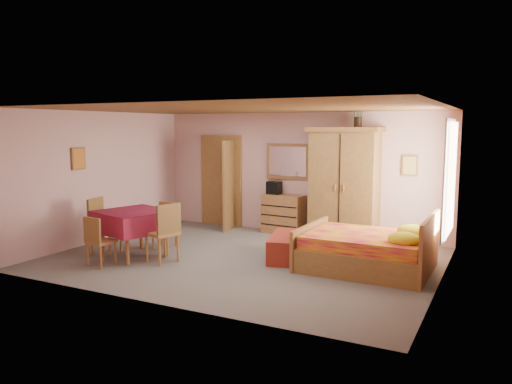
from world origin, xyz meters
The scene contains 23 objects.
floor centered at (0.00, 0.00, 0.00)m, with size 6.50×6.50×0.00m, color slate.
ceiling centered at (0.00, 0.00, 2.60)m, with size 6.50×6.50×0.00m, color brown.
wall_back centered at (0.00, 2.50, 1.30)m, with size 6.50×0.10×2.60m, color #D29E98.
wall_front centered at (0.00, -2.50, 1.30)m, with size 6.50×0.10×2.60m, color #D29E98.
wall_left centered at (-3.25, 0.00, 1.30)m, with size 0.10×5.00×2.60m, color #D29E98.
wall_right centered at (3.25, 0.00, 1.30)m, with size 0.10×5.00×2.60m, color #D29E98.
doorway centered at (-1.90, 2.47, 1.02)m, with size 1.06×0.12×2.15m, color #9E6B35.
window centered at (3.21, 1.20, 1.45)m, with size 0.08×1.40×1.95m, color white.
picture_left centered at (-3.22, -0.60, 1.70)m, with size 0.04×0.32×0.42m, color orange.
picture_back centered at (2.35, 2.47, 1.55)m, with size 0.30×0.04×0.40m, color #D8BF59.
chest_of_drawers centered at (-0.23, 2.27, 0.42)m, with size 0.89×0.44×0.84m, color #9E6435.
wall_mirror centered at (-0.23, 2.48, 1.55)m, with size 0.98×0.05×0.77m, color white.
stereo centered at (-0.47, 2.31, 0.98)m, with size 0.30×0.22×0.28m, color black.
floor_lamp centered at (0.45, 2.33, 0.95)m, with size 0.24×0.24×1.91m, color black.
wardrobe centered at (1.13, 2.22, 1.14)m, with size 1.46×0.75×2.29m, color olive.
sunflower_vase centered at (1.36, 2.27, 2.57)m, with size 0.22×0.22×0.55m, color yellow.
bed centered at (2.08, 0.34, 0.47)m, with size 2.04×1.61×0.94m, color #BE1240.
bench centered at (0.63, 0.36, 0.21)m, with size 0.46×1.25×0.42m, color maroon.
dining_table centered at (-1.80, -0.73, 0.41)m, with size 1.12×1.12×0.82m, color maroon.
chair_south centered at (-1.88, -1.46, 0.42)m, with size 0.38×0.38×0.84m, color #9B6034.
chair_north centered at (-1.73, 0.04, 0.43)m, with size 0.39×0.39×0.86m, color #AD6D3A.
chair_west centered at (-2.42, -0.77, 0.50)m, with size 0.46×0.46×1.01m, color #A97C39.
chair_east centered at (-1.14, -0.80, 0.51)m, with size 0.46×0.46×1.02m, color #AA7339.
Camera 1 is at (4.05, -7.50, 2.29)m, focal length 35.00 mm.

